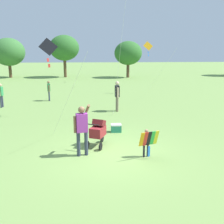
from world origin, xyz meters
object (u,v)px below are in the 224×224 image
object	(u,v)px
person_sitting_far	(49,89)
kite_adult_black	(49,51)
kite_orange_delta	(149,49)
person_couple_left	(1,93)
person_red_shirt	(117,94)
stroller	(98,130)
cooler_box	(116,128)
person_adult_flyer	(82,126)
child_with_butterfly_kite	(147,140)

from	to	relation	value
person_sitting_far	kite_adult_black	bearing A→B (deg)	-79.43
kite_orange_delta	person_couple_left	bearing A→B (deg)	-155.85
person_red_shirt	stroller	bearing A→B (deg)	-102.16
stroller	kite_adult_black	xyz separation A→B (m)	(-1.84, 1.37, 2.85)
person_red_shirt	cooler_box	xyz separation A→B (m)	(-0.38, -3.90, -0.85)
person_adult_flyer	person_red_shirt	distance (m)	6.64
person_adult_flyer	stroller	bearing A→B (deg)	58.28
person_sitting_far	person_couple_left	size ratio (longest dim) A/B	0.93
person_red_shirt	person_sitting_far	distance (m)	5.61
child_with_butterfly_kite	kite_adult_black	xyz separation A→B (m)	(-3.44, 2.56, 2.86)
person_adult_flyer	kite_orange_delta	bearing A→B (deg)	69.04
kite_adult_black	kite_orange_delta	size ratio (longest dim) A/B	0.96
kite_orange_delta	person_red_shirt	bearing A→B (deg)	-116.68
stroller	kite_orange_delta	bearing A→B (deg)	69.96
person_red_shirt	cooler_box	size ratio (longest dim) A/B	3.88
stroller	person_red_shirt	bearing A→B (deg)	77.84
kite_orange_delta	person_red_shirt	size ratio (longest dim) A/B	2.37
person_red_shirt	person_couple_left	size ratio (longest dim) A/B	1.18
person_sitting_far	cooler_box	xyz separation A→B (m)	(4.07, -7.31, -0.64)
kite_adult_black	cooler_box	xyz separation A→B (m)	(2.66, 0.25, -3.29)
child_with_butterfly_kite	person_adult_flyer	bearing A→B (deg)	171.98
stroller	person_red_shirt	xyz separation A→B (m)	(1.19, 5.52, 0.42)
person_couple_left	cooler_box	world-z (taller)	person_couple_left
person_sitting_far	person_couple_left	bearing A→B (deg)	-143.25
stroller	kite_adult_black	size ratio (longest dim) A/B	0.28
stroller	kite_orange_delta	distance (m)	12.58
person_adult_flyer	child_with_butterfly_kite	bearing A→B (deg)	-8.02
person_adult_flyer	kite_adult_black	size ratio (longest dim) A/B	0.45
child_with_butterfly_kite	person_couple_left	bearing A→B (deg)	132.24
stroller	person_sitting_far	size ratio (longest dim) A/B	0.81
kite_adult_black	cooler_box	world-z (taller)	kite_adult_black
kite_orange_delta	person_couple_left	size ratio (longest dim) A/B	2.80
child_with_butterfly_kite	kite_adult_black	distance (m)	5.16
child_with_butterfly_kite	person_red_shirt	size ratio (longest dim) A/B	0.56
kite_adult_black	kite_orange_delta	world-z (taller)	kite_orange_delta
person_adult_flyer	cooler_box	world-z (taller)	person_adult_flyer
person_red_shirt	kite_orange_delta	bearing A→B (deg)	63.32
person_sitting_far	stroller	bearing A→B (deg)	-69.98
person_couple_left	person_adult_flyer	bearing A→B (deg)	-56.16
person_adult_flyer	person_sitting_far	world-z (taller)	person_adult_flyer
kite_adult_black	person_sitting_far	world-z (taller)	kite_adult_black
person_adult_flyer	person_sitting_far	bearing A→B (deg)	105.41
cooler_box	kite_orange_delta	bearing A→B (deg)	71.09
person_red_shirt	kite_adult_black	bearing A→B (deg)	-126.17
stroller	person_adult_flyer	bearing A→B (deg)	-121.72
person_adult_flyer	stroller	size ratio (longest dim) A/B	1.62
child_with_butterfly_kite	person_red_shirt	world-z (taller)	person_red_shirt
person_adult_flyer	kite_orange_delta	distance (m)	13.50
person_adult_flyer	stroller	distance (m)	1.13
person_sitting_far	person_red_shirt	bearing A→B (deg)	-37.52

